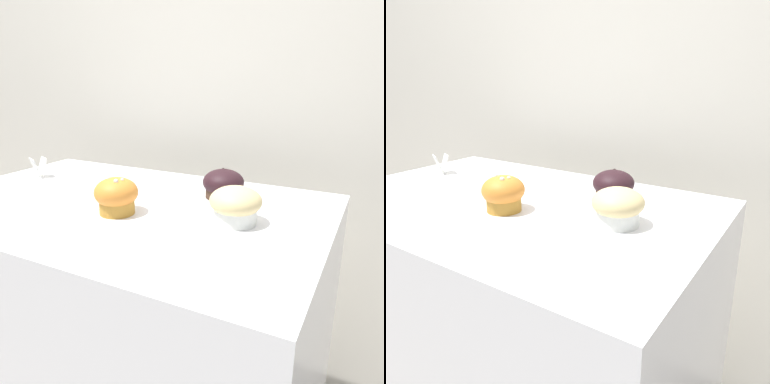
{
  "view_description": "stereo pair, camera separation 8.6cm",
  "coord_description": "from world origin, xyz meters",
  "views": [
    {
      "loc": [
        0.56,
        -0.7,
        1.24
      ],
      "look_at": [
        0.18,
        0.03,
        0.99
      ],
      "focal_mm": 35.0,
      "sensor_mm": 36.0,
      "label": 1
    },
    {
      "loc": [
        0.63,
        -0.66,
        1.24
      ],
      "look_at": [
        0.18,
        0.03,
        0.99
      ],
      "focal_mm": 35.0,
      "sensor_mm": 36.0,
      "label": 2
    }
  ],
  "objects": [
    {
      "name": "muffin_back_right",
      "position": [
        0.21,
        0.15,
        0.98
      ],
      "size": [
        0.11,
        0.11,
        0.07
      ],
      "color": "#432C1F",
      "rests_on": "display_counter"
    },
    {
      "name": "price_card",
      "position": [
        -0.38,
        0.08,
        0.97
      ],
      "size": [
        0.06,
        0.06,
        0.06
      ],
      "color": "white",
      "rests_on": "display_counter"
    },
    {
      "name": "muffin_back_left",
      "position": [
        0.3,
        -0.0,
        0.98
      ],
      "size": [
        0.11,
        0.11,
        0.08
      ],
      "color": "white",
      "rests_on": "display_counter"
    },
    {
      "name": "display_counter",
      "position": [
        0.0,
        0.0,
        0.47
      ],
      "size": [
        1.0,
        0.64,
        0.94
      ],
      "primitive_type": "cube",
      "color": "white",
      "rests_on": "ground"
    },
    {
      "name": "muffin_front_center",
      "position": [
        0.04,
        -0.07,
        0.98
      ],
      "size": [
        0.1,
        0.1,
        0.09
      ],
      "color": "#BF8630",
      "rests_on": "display_counter"
    },
    {
      "name": "wall_back",
      "position": [
        0.0,
        0.6,
        0.9
      ],
      "size": [
        3.2,
        0.1,
        1.8
      ],
      "primitive_type": "cube",
      "color": "beige",
      "rests_on": "ground"
    }
  ]
}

